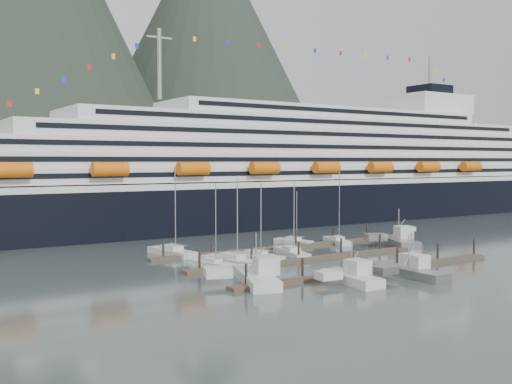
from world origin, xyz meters
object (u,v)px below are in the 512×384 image
Objects in this scene: sailboat_c at (256,258)px; trawler_a at (255,276)px; cruise_ship at (300,176)px; trawler_b at (351,277)px; sailboat_d at (291,253)px; sailboat_a at (212,265)px; sailboat_e at (172,253)px; trawler_e at (398,241)px; sailboat_f at (293,242)px; trawler_c at (407,271)px; sailboat_b at (232,262)px; sailboat_g at (337,241)px.

trawler_a is at bearing 124.16° from sailboat_c.
cruise_ship is 20.87× the size of trawler_b.
sailboat_d reaches higher than trawler_a.
sailboat_d is at bearing -96.18° from sailboat_a.
sailboat_e reaches higher than trawler_e.
sailboat_f is at bearing -24.26° from sailboat_d.
sailboat_e is at bearing 28.89° from trawler_c.
sailboat_g reaches higher than sailboat_b.
sailboat_b is 13.29m from sailboat_d.
cruise_ship is at bearing -24.89° from sailboat_d.
trawler_c is at bearing 152.52° from sailboat_f.
sailboat_b is 0.97× the size of sailboat_g.
sailboat_e is 1.44× the size of sailboat_f.
sailboat_c reaches higher than trawler_c.
sailboat_g is at bearing -33.43° from trawler_b.
sailboat_b is 1.12× the size of trawler_e.
trawler_c is (20.35, -7.69, -0.09)m from trawler_a.
cruise_ship is at bearing -21.19° from trawler_a.
sailboat_b is at bearing 81.82° from sailboat_c.
sailboat_g is 1.05× the size of trawler_a.
cruise_ship is 78.29m from trawler_c.
sailboat_c is at bearing -13.43° from trawler_a.
trawler_e is (-12.15, -47.54, -11.07)m from cruise_ship.
sailboat_d reaches higher than sailboat_f.
sailboat_g is (7.80, -3.86, 0.03)m from sailboat_f.
sailboat_f is at bearing 73.71° from trawler_e.
trawler_c is at bearing 173.83° from sailboat_g.
sailboat_b reaches higher than sailboat_c.
sailboat_g is at bearing -106.46° from sailboat_e.
sailboat_a is 13.95m from sailboat_e.
trawler_e is at bearing -80.29° from sailboat_d.
sailboat_c is 31.70m from trawler_e.
sailboat_g is at bearing -35.80° from trawler_a.
sailboat_d is 17.89m from sailboat_g.
sailboat_c is 0.85× the size of sailboat_e.
trawler_a reaches higher than trawler_b.
sailboat_a reaches higher than sailboat_f.
sailboat_d is 1.05× the size of trawler_c.
trawler_a is (-9.84, -15.15, 0.51)m from sailboat_c.
trawler_b is (-15.58, -34.27, 0.45)m from sailboat_f.
trawler_a is at bearing 160.83° from sailboat_a.
sailboat_a is 0.95× the size of trawler_a.
sailboat_a is 0.90× the size of sailboat_g.
trawler_e is at bearing -50.91° from trawler_a.
sailboat_f is (8.53, 11.16, -0.02)m from sailboat_d.
trawler_b is at bearing -103.74° from trawler_a.
sailboat_b is 1.14× the size of trawler_c.
sailboat_d is 1.04× the size of trawler_e.
sailboat_a reaches higher than trawler_e.
sailboat_c is at bearing 6.06° from trawler_b.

